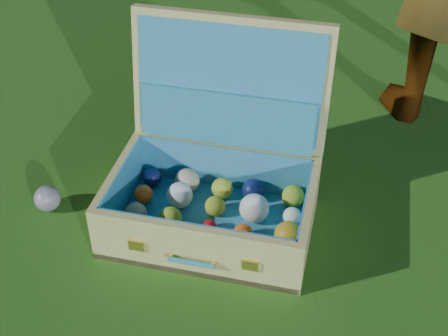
# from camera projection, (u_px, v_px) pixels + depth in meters

# --- Properties ---
(ground) EXTENTS (60.00, 60.00, 0.00)m
(ground) POSITION_uv_depth(u_px,v_px,m) (169.00, 250.00, 1.70)
(ground) COLOR #215114
(ground) RESTS_ON ground
(stray_ball) EXTENTS (0.08, 0.08, 0.08)m
(stray_ball) POSITION_uv_depth(u_px,v_px,m) (47.00, 198.00, 1.81)
(stray_ball) COLOR #386592
(stray_ball) RESTS_ON ground
(suitcase) EXTENTS (0.66, 0.60, 0.54)m
(suitcase) POSITION_uv_depth(u_px,v_px,m) (218.00, 170.00, 1.74)
(suitcase) COLOR #CEC36F
(suitcase) RESTS_ON ground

